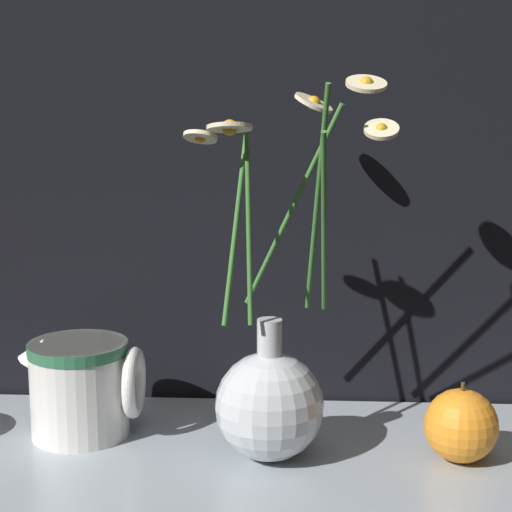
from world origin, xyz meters
TOP-DOWN VIEW (x-y plane):
  - ground_plane at (0.00, 0.00)m, footprint 6.00×6.00m
  - shelf at (0.00, 0.00)m, footprint 0.89×0.30m
  - vase_with_flowers at (0.02, -0.01)m, footprint 0.21×0.18m
  - ceramic_pitcher at (-0.18, 0.03)m, footprint 0.13×0.11m
  - orange_fruit at (0.21, -0.01)m, footprint 0.07×0.07m

SIDE VIEW (x-z plane):
  - ground_plane at x=0.00m, z-range 0.00..0.00m
  - shelf at x=0.00m, z-range 0.00..0.01m
  - orange_fruit at x=0.21m, z-range 0.01..0.09m
  - ceramic_pitcher at x=-0.18m, z-range 0.01..0.12m
  - vase_with_flowers at x=0.02m, z-range -0.11..0.27m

